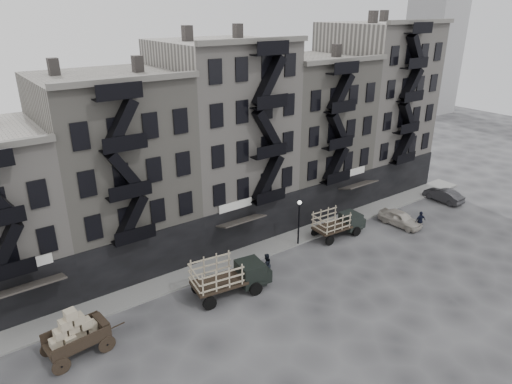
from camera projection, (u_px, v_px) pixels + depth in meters
ground at (291, 268)px, 36.71m from camera, size 140.00×140.00×0.00m
sidewalk at (263, 249)px, 39.50m from camera, size 55.00×2.50×0.15m
building_midwest at (116, 172)px, 35.84m from camera, size 10.00×11.35×16.20m
building_center at (223, 139)px, 40.88m from camera, size 10.00×11.35×18.20m
building_mideast at (306, 133)px, 46.67m from camera, size 10.00×11.35×16.20m
building_east at (373, 107)px, 51.52m from camera, size 10.00×11.35×19.20m
lamp_post at (299, 217)px, 39.24m from camera, size 0.36×0.36×4.28m
wagon at (73, 329)px, 26.94m from camera, size 4.03×2.45×3.24m
stake_truck_west at (229, 274)px, 32.89m from camera, size 6.04×3.03×2.92m
stake_truck_east at (338, 221)px, 41.40m from camera, size 5.26×2.40×2.58m
car_east at (400, 218)px, 43.68m from camera, size 2.11×4.39×1.45m
car_far at (444, 195)px, 49.09m from camera, size 1.57×4.28×1.40m
pedestrian_mid at (266, 265)px, 35.43m from camera, size 0.96×0.78×1.87m
policeman at (420, 221)px, 42.68m from camera, size 1.19×0.75×1.89m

